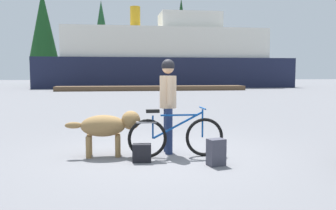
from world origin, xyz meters
name	(u,v)px	position (x,y,z in m)	size (l,w,h in m)	color
ground_plane	(164,155)	(0.00, 0.00, 0.00)	(160.00, 160.00, 0.00)	slate
bicycle	(175,136)	(0.18, -0.18, 0.39)	(1.78, 0.44, 0.91)	black
person_cyclist	(168,96)	(0.10, 0.20, 1.10)	(0.32, 0.53, 1.81)	navy
dog	(108,126)	(-1.04, 0.10, 0.56)	(1.38, 0.47, 0.84)	olive
backpack	(216,152)	(0.75, -0.87, 0.22)	(0.28, 0.20, 0.45)	#3F3F4C
handbag_pannier	(142,153)	(-0.46, -0.45, 0.16)	(0.32, 0.18, 0.32)	black
dock_pier	(152,88)	(2.43, 25.65, 0.20)	(16.84, 2.06, 0.40)	brown
ferry_boat	(166,59)	(4.83, 33.34, 3.08)	(27.32, 7.16, 8.76)	#191E38
pine_tree_far_left	(43,25)	(-10.32, 44.59, 7.98)	(3.83, 3.83, 12.66)	#4C331E
pine_tree_center	(101,33)	(-2.56, 44.10, 7.08)	(2.93, 2.93, 11.44)	#4C331E
pine_tree_far_right	(181,34)	(8.54, 44.15, 7.04)	(2.99, 2.99, 12.03)	#4C331E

